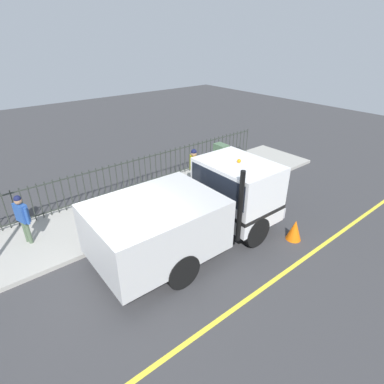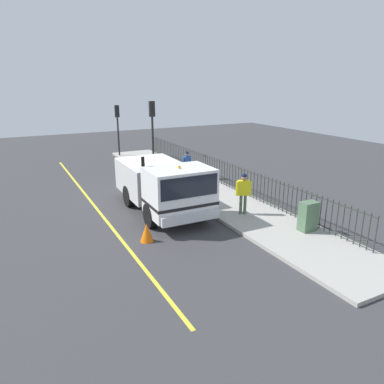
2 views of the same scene
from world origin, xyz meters
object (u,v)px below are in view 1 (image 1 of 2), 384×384
object	(u,v)px
work_truck	(200,206)
traffic_cone	(295,230)
utility_cabinet	(221,156)
pedestrian_distant	(22,214)
worker_standing	(194,166)

from	to	relation	value
work_truck	traffic_cone	distance (m)	3.12
utility_cabinet	pedestrian_distant	bearing A→B (deg)	94.39
worker_standing	traffic_cone	distance (m)	4.52
worker_standing	traffic_cone	bearing A→B (deg)	32.78
worker_standing	pedestrian_distant	size ratio (longest dim) A/B	1.09
worker_standing	pedestrian_distant	distance (m)	6.10
pedestrian_distant	traffic_cone	bearing A→B (deg)	-144.86
work_truck	utility_cabinet	xyz separation A→B (m)	(3.80, -4.51, -0.61)
work_truck	utility_cabinet	distance (m)	5.93
work_truck	worker_standing	distance (m)	3.32
pedestrian_distant	utility_cabinet	distance (m)	8.67
work_truck	pedestrian_distant	bearing A→B (deg)	-126.53
utility_cabinet	traffic_cone	bearing A→B (deg)	159.21
worker_standing	work_truck	bearing A→B (deg)	-9.20
utility_cabinet	traffic_cone	distance (m)	5.93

